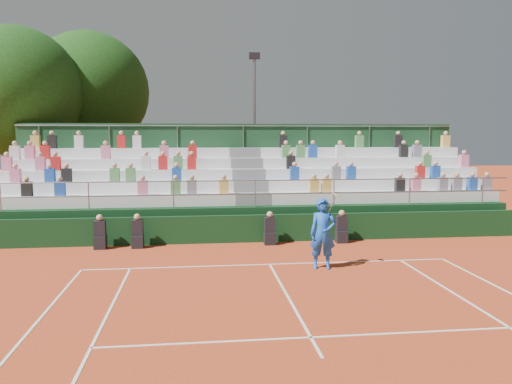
{
  "coord_description": "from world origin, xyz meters",
  "views": [
    {
      "loc": [
        -2.13,
        -14.51,
        3.88
      ],
      "look_at": [
        0.0,
        3.5,
        1.8
      ],
      "focal_mm": 35.0,
      "sensor_mm": 36.0,
      "label": 1
    }
  ],
  "objects": [
    {
      "name": "courtside_wall",
      "position": [
        0.0,
        3.2,
        0.5
      ],
      "size": [
        20.0,
        0.15,
        1.0
      ],
      "primitive_type": "cube",
      "color": "black",
      "rests_on": "ground"
    },
    {
      "name": "grandstand",
      "position": [
        -0.01,
        6.44,
        1.07
      ],
      "size": [
        20.0,
        5.2,
        4.4
      ],
      "color": "black",
      "rests_on": "ground"
    },
    {
      "name": "tennis_player",
      "position": [
        1.47,
        -0.62,
        1.03
      ],
      "size": [
        0.94,
        0.61,
        2.22
      ],
      "color": "blue",
      "rests_on": "ground"
    },
    {
      "name": "tree_west",
      "position": [
        -10.81,
        11.21,
        5.94
      ],
      "size": [
        6.28,
        6.28,
        9.09
      ],
      "color": "#3A2315",
      "rests_on": "ground"
    },
    {
      "name": "floodlight_mast",
      "position": [
        1.11,
        13.59,
        4.88
      ],
      "size": [
        0.6,
        0.25,
        8.41
      ],
      "color": "gray",
      "rests_on": "ground"
    },
    {
      "name": "line_officials",
      "position": [
        -1.56,
        2.75,
        0.48
      ],
      "size": [
        8.88,
        0.4,
        1.19
      ],
      "color": "black",
      "rests_on": "ground"
    },
    {
      "name": "ground",
      "position": [
        0.0,
        0.0,
        0.0
      ],
      "size": [
        90.0,
        90.0,
        0.0
      ],
      "primitive_type": "plane",
      "color": "#BA431F",
      "rests_on": "ground"
    },
    {
      "name": "tree_east",
      "position": [
        -8.01,
        14.35,
        6.24
      ],
      "size": [
        6.55,
        6.55,
        9.53
      ],
      "color": "#3A2315",
      "rests_on": "ground"
    }
  ]
}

